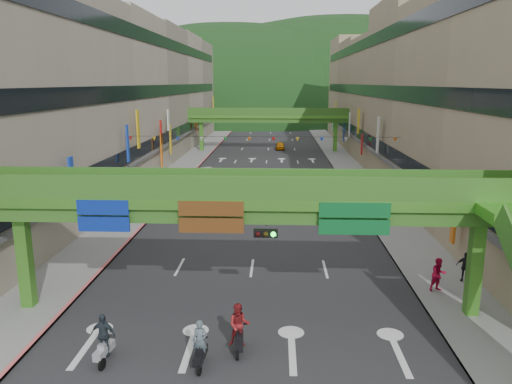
{
  "coord_description": "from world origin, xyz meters",
  "views": [
    {
      "loc": [
        1.47,
        -16.96,
        11.22
      ],
      "look_at": [
        0.0,
        18.0,
        3.5
      ],
      "focal_mm": 35.0,
      "sensor_mm": 36.0,
      "label": 1
    }
  ],
  "objects_px": {
    "overpass_near": "(265,215)",
    "pedestrian_red": "(438,277)",
    "scooter_rider_near": "(200,346)",
    "car_silver": "(207,173)",
    "scooter_rider_mid": "(239,328)",
    "car_yellow": "(280,146)"
  },
  "relations": [
    {
      "from": "overpass_near",
      "to": "scooter_rider_mid",
      "type": "bearing_deg",
      "value": -106.91
    },
    {
      "from": "scooter_rider_mid",
      "to": "car_silver",
      "type": "distance_m",
      "value": 39.55
    },
    {
      "from": "car_yellow",
      "to": "overpass_near",
      "type": "bearing_deg",
      "value": -90.45
    },
    {
      "from": "car_silver",
      "to": "scooter_rider_near",
      "type": "bearing_deg",
      "value": -88.35
    },
    {
      "from": "overpass_near",
      "to": "scooter_rider_near",
      "type": "bearing_deg",
      "value": -119.2
    },
    {
      "from": "scooter_rider_mid",
      "to": "scooter_rider_near",
      "type": "bearing_deg",
      "value": -141.55
    },
    {
      "from": "scooter_rider_mid",
      "to": "pedestrian_red",
      "type": "height_order",
      "value": "scooter_rider_mid"
    },
    {
      "from": "scooter_rider_mid",
      "to": "car_yellow",
      "type": "bearing_deg",
      "value": 88.18
    },
    {
      "from": "overpass_near",
      "to": "pedestrian_red",
      "type": "height_order",
      "value": "overpass_near"
    },
    {
      "from": "overpass_near",
      "to": "scooter_rider_mid",
      "type": "relative_size",
      "value": 12.63
    },
    {
      "from": "overpass_near",
      "to": "car_yellow",
      "type": "xyz_separation_m",
      "value": [
        1.1,
        62.24,
        -4.57
      ]
    },
    {
      "from": "scooter_rider_near",
      "to": "car_silver",
      "type": "relative_size",
      "value": 0.51
    },
    {
      "from": "scooter_rider_mid",
      "to": "pedestrian_red",
      "type": "distance_m",
      "value": 12.21
    },
    {
      "from": "overpass_near",
      "to": "car_silver",
      "type": "relative_size",
      "value": 7.08
    },
    {
      "from": "scooter_rider_near",
      "to": "scooter_rider_mid",
      "type": "bearing_deg",
      "value": 38.45
    },
    {
      "from": "overpass_near",
      "to": "pedestrian_red",
      "type": "relative_size",
      "value": 15.16
    },
    {
      "from": "overpass_near",
      "to": "scooter_rider_near",
      "type": "relative_size",
      "value": 13.92
    },
    {
      "from": "car_silver",
      "to": "scooter_rider_mid",
      "type": "bearing_deg",
      "value": -86.01
    },
    {
      "from": "car_yellow",
      "to": "pedestrian_red",
      "type": "relative_size",
      "value": 2.01
    },
    {
      "from": "car_silver",
      "to": "car_yellow",
      "type": "bearing_deg",
      "value": 65.47
    },
    {
      "from": "overpass_near",
      "to": "scooter_rider_mid",
      "type": "distance_m",
      "value": 5.26
    },
    {
      "from": "scooter_rider_near",
      "to": "pedestrian_red",
      "type": "distance_m",
      "value": 14.08
    }
  ]
}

